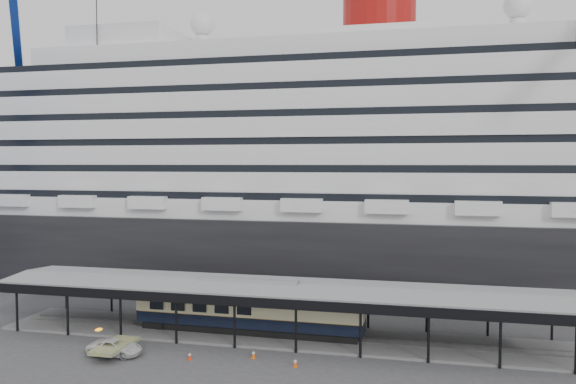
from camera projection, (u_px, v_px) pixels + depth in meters
The scene contains 8 objects.
ground at pixel (262, 353), 50.17m from camera, with size 200.00×200.00×0.00m, color #3C3C3E.
cruise_ship at pixel (322, 154), 80.36m from camera, with size 130.00×30.00×43.90m.
platform_canopy at pixel (276, 313), 54.92m from camera, with size 56.00×9.18×5.30m.
port_truck at pixel (115, 348), 49.71m from camera, with size 2.24×4.87×1.35m, color silver.
pullman_carriage at pixel (249, 308), 55.52m from camera, with size 22.98×3.32×22.52m.
traffic_cone_left at pixel (190, 355), 48.59m from camera, with size 0.47×0.47×0.74m.
traffic_cone_mid at pixel (253, 354), 48.93m from camera, with size 0.47×0.47×0.78m.
traffic_cone_right at pixel (295, 362), 46.85m from camera, with size 0.46×0.46×0.79m.
Camera 1 is at (13.25, -47.59, 17.07)m, focal length 35.00 mm.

